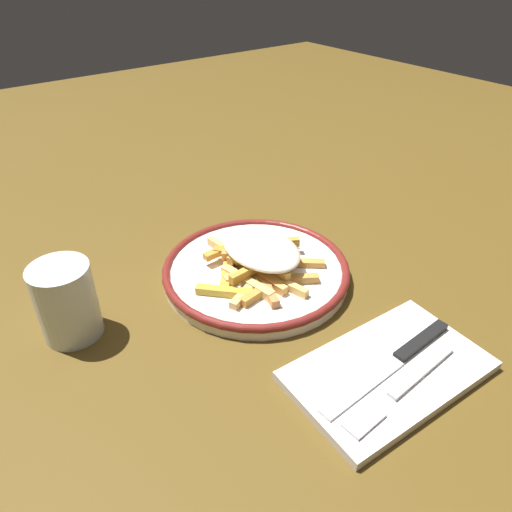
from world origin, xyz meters
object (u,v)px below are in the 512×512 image
(knife, at_px, (400,357))
(napkin, at_px, (388,371))
(fork, at_px, (403,387))
(fries_heap, at_px, (260,258))
(plate, at_px, (256,270))
(water_glass, at_px, (66,301))

(knife, bearing_deg, napkin, 91.69)
(fork, bearing_deg, fries_heap, -2.00)
(plate, bearing_deg, fries_heap, -161.83)
(plate, height_order, knife, plate)
(fries_heap, relative_size, knife, 0.91)
(fork, height_order, water_glass, water_glass)
(knife, bearing_deg, plate, 5.83)
(fork, bearing_deg, knife, -46.87)
(plate, height_order, fries_heap, fries_heap)
(napkin, distance_m, fork, 0.03)
(fries_heap, distance_m, water_glass, 0.26)
(knife, bearing_deg, fries_heap, 5.46)
(napkin, xyz_separation_m, knife, (0.00, -0.02, 0.01))
(napkin, relative_size, fork, 1.28)
(fries_heap, xyz_separation_m, fork, (-0.26, 0.01, -0.02))
(plate, relative_size, fries_heap, 1.41)
(plate, xyz_separation_m, fork, (-0.27, 0.01, 0.00))
(plate, xyz_separation_m, water_glass, (0.05, 0.25, 0.04))
(plate, bearing_deg, water_glass, 79.19)
(water_glass, bearing_deg, fork, -142.18)
(napkin, xyz_separation_m, water_glass, (0.29, 0.26, 0.04))
(fork, bearing_deg, napkin, -23.11)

